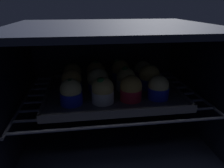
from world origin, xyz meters
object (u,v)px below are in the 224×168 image
object	(u,v)px
muffin_row0_col1	(103,91)
muffin_row0_col3	(158,88)
muffin_row1_col3	(149,77)
muffin_row2_col2	(120,71)
muffin_row0_col0	(71,92)
muffin_row2_col3	(143,71)
baking_tray	(112,91)
muffin_row1_col0	(72,82)
muffin_row0_col2	(131,89)
muffin_row1_col1	(98,80)
muffin_row1_col2	(126,80)
muffin_row2_col1	(96,73)
muffin_row2_col0	(73,74)

from	to	relation	value
muffin_row0_col1	muffin_row0_col3	distance (cm)	16.15
muffin_row1_col3	muffin_row2_col2	size ratio (longest dim) A/B	1.02
muffin_row0_col0	muffin_row2_col3	world-z (taller)	muffin_row0_col0
baking_tray	muffin_row1_col0	distance (cm)	13.13
muffin_row0_col1	muffin_row0_col2	bearing A→B (deg)	2.73
muffin_row0_col0	muffin_row0_col3	world-z (taller)	muffin_row0_col0
muffin_row1_col1	muffin_row2_col3	bearing A→B (deg)	25.37
muffin_row0_col0	muffin_row2_col3	size ratio (longest dim) A/B	1.06
muffin_row1_col2	muffin_row2_col1	distance (cm)	11.99
muffin_row0_col0	muffin_row1_col2	distance (cm)	18.94
muffin_row2_col0	baking_tray	bearing A→B (deg)	-32.89
muffin_row0_col0	muffin_row2_col1	world-z (taller)	muffin_row2_col1
muffin_row0_col2	muffin_row1_col3	size ratio (longest dim) A/B	0.94
muffin_row0_col1	muffin_row2_col1	bearing A→B (deg)	92.38
muffin_row2_col2	muffin_row1_col1	bearing A→B (deg)	-136.65
muffin_row0_col2	muffin_row1_col1	xyz separation A→B (cm)	(-8.67, 8.59, -0.04)
muffin_row0_col2	muffin_row2_col1	size ratio (longest dim) A/B	0.95
muffin_row0_col0	muffin_row1_col1	distance (cm)	11.87
muffin_row0_col0	muffin_row2_col2	size ratio (longest dim) A/B	0.95
muffin_row0_col1	muffin_row0_col0	bearing A→B (deg)	178.66
muffin_row0_col0	muffin_row2_col2	distance (cm)	23.75
muffin_row1_col2	muffin_row1_col3	size ratio (longest dim) A/B	0.97
muffin_row1_col0	muffin_row1_col2	bearing A→B (deg)	1.63
muffin_row0_col3	muffin_row1_col1	xyz separation A→B (cm)	(-16.76, 8.49, 0.29)
baking_tray	muffin_row0_col3	distance (cm)	15.17
muffin_row0_col3	muffin_row2_col3	world-z (taller)	same
muffin_row0_col1	muffin_row1_col0	distance (cm)	11.93
baking_tray	muffin_row1_col1	distance (cm)	5.91
baking_tray	muffin_row1_col2	distance (cm)	5.87
muffin_row1_col3	muffin_row2_col1	size ratio (longest dim) A/B	1.02
muffin_row0_col1	muffin_row2_col2	distance (cm)	18.93
muffin_row0_col2	muffin_row1_col0	bearing A→B (deg)	154.84
baking_tray	muffin_row0_col3	world-z (taller)	muffin_row0_col3
muffin_row0_col3	muffin_row1_col2	xyz separation A→B (cm)	(-7.83, 8.22, 0.18)
muffin_row0_col2	muffin_row1_col2	distance (cm)	8.33
muffin_row2_col2	muffin_row2_col0	bearing A→B (deg)	-178.41
muffin_row1_col0	muffin_row1_col1	size ratio (longest dim) A/B	1.04
muffin_row1_col1	muffin_row1_col0	bearing A→B (deg)	-174.66
baking_tray	muffin_row2_col1	xyz separation A→B (cm)	(-4.51, 8.05, 3.88)
muffin_row1_col1	muffin_row2_col3	size ratio (longest dim) A/B	1.06
muffin_row0_col1	muffin_row2_col3	distance (cm)	23.46
muffin_row0_col1	muffin_row0_col3	world-z (taller)	muffin_row0_col1
muffin_row1_col3	muffin_row2_col3	distance (cm)	8.28
muffin_row1_col0	muffin_row2_col2	xyz separation A→B (cm)	(16.67, 8.92, -0.09)
muffin_row0_col2	muffin_row0_col3	size ratio (longest dim) A/B	1.06
muffin_row0_col3	muffin_row2_col3	xyz separation A→B (cm)	(0.07, 16.47, 0.02)
muffin_row1_col1	muffin_row2_col0	size ratio (longest dim) A/B	1.02
muffin_row1_col3	muffin_row2_col0	size ratio (longest dim) A/B	1.09
muffin_row2_col2	muffin_row0_col1	bearing A→B (deg)	-115.10
muffin_row0_col0	muffin_row2_col1	distance (cm)	18.24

